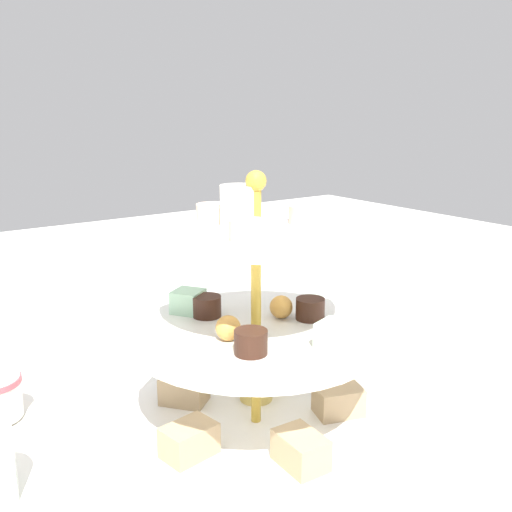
# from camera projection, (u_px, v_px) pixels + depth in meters

# --- Properties ---
(ground_plane) EXTENTS (2.40, 2.40, 0.00)m
(ground_plane) POSITION_uv_depth(u_px,v_px,m) (256.00, 429.00, 0.61)
(ground_plane) COLOR silver
(tiered_serving_stand) EXTENTS (0.30, 0.30, 0.27)m
(tiered_serving_stand) POSITION_uv_depth(u_px,v_px,m) (256.00, 355.00, 0.59)
(tiered_serving_stand) COLOR white
(tiered_serving_stand) RESTS_ON ground_plane
(water_glass_tall_right) EXTENTS (0.07, 0.07, 0.13)m
(water_glass_tall_right) POSITION_uv_depth(u_px,v_px,m) (325.00, 296.00, 0.83)
(water_glass_tall_right) COLOR silver
(water_glass_tall_right) RESTS_ON ground_plane
(butter_knife_right) EXTENTS (0.04, 0.17, 0.00)m
(butter_knife_right) POSITION_uv_depth(u_px,v_px,m) (111.00, 340.00, 0.84)
(butter_knife_right) COLOR silver
(butter_knife_right) RESTS_ON ground_plane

